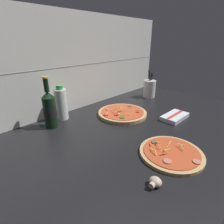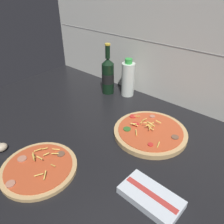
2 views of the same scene
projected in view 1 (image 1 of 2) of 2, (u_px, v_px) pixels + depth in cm
name	position (u px, v px, depth cm)	size (l,w,h in cm)	color
counter_slab	(137.00, 130.00, 90.44)	(160.00, 90.00, 2.50)	black
tile_backsplash	(80.00, 65.00, 108.15)	(160.00, 1.13, 60.00)	silver
pizza_near	(171.00, 153.00, 68.81)	(24.71, 24.71, 4.09)	tan
pizza_far	(122.00, 113.00, 105.43)	(28.98, 28.98, 5.80)	tan
beer_bottle	(50.00, 109.00, 87.53)	(6.35, 6.35, 26.21)	black
oil_bottle	(61.00, 104.00, 97.23)	(6.62, 6.62, 19.58)	silver
mushroom_left	(155.00, 182.00, 53.93)	(4.36, 4.15, 2.90)	beige
utensil_crock	(149.00, 88.00, 136.42)	(9.28, 9.28, 21.18)	silver
dish_towel	(175.00, 117.00, 100.25)	(17.73, 10.07, 2.56)	silver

